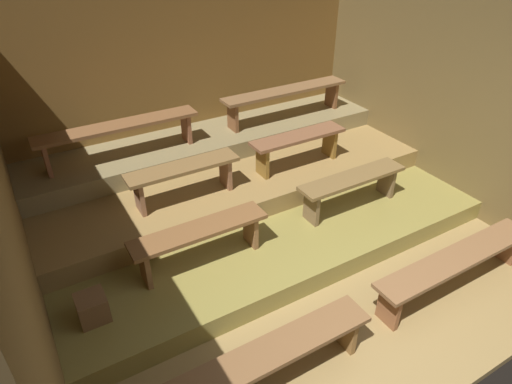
% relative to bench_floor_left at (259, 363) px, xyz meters
% --- Properties ---
extents(ground, '(5.83, 5.02, 0.08)m').
position_rel_bench_floor_left_xyz_m(ground, '(1.16, 1.66, -0.40)').
color(ground, olive).
extents(wall_back, '(5.83, 0.06, 2.66)m').
position_rel_bench_floor_left_xyz_m(wall_back, '(1.16, 3.80, 0.97)').
color(wall_back, brown).
rests_on(wall_back, ground).
extents(wall_left, '(0.06, 5.02, 2.66)m').
position_rel_bench_floor_left_xyz_m(wall_left, '(-1.39, 1.66, 0.97)').
color(wall_left, brown).
rests_on(wall_left, ground).
extents(wall_right, '(0.06, 5.02, 2.66)m').
position_rel_bench_floor_left_xyz_m(wall_right, '(3.71, 1.66, 0.97)').
color(wall_right, brown).
rests_on(wall_right, ground).
extents(platform_lower, '(5.03, 3.10, 0.24)m').
position_rel_bench_floor_left_xyz_m(platform_lower, '(1.16, 2.22, -0.24)').
color(platform_lower, olive).
rests_on(platform_lower, ground).
extents(platform_middle, '(5.03, 2.00, 0.24)m').
position_rel_bench_floor_left_xyz_m(platform_middle, '(1.16, 2.77, 0.01)').
color(platform_middle, olive).
rests_on(platform_middle, platform_lower).
extents(platform_upper, '(5.03, 0.95, 0.24)m').
position_rel_bench_floor_left_xyz_m(platform_upper, '(1.16, 3.29, 0.25)').
color(platform_upper, olive).
rests_on(platform_upper, platform_middle).
extents(bench_floor_left, '(2.04, 0.31, 0.44)m').
position_rel_bench_floor_left_xyz_m(bench_floor_left, '(0.00, 0.00, 0.00)').
color(bench_floor_left, brown).
rests_on(bench_floor_left, ground).
extents(bench_floor_right, '(2.04, 0.31, 0.44)m').
position_rel_bench_floor_left_xyz_m(bench_floor_right, '(2.32, 0.00, 0.00)').
color(bench_floor_right, brown).
rests_on(bench_floor_right, ground).
extents(bench_lower_left, '(1.43, 0.31, 0.44)m').
position_rel_bench_floor_left_xyz_m(bench_lower_left, '(0.16, 1.44, 0.23)').
color(bench_lower_left, brown).
rests_on(bench_lower_left, platform_lower).
extents(bench_lower_right, '(1.43, 0.31, 0.44)m').
position_rel_bench_floor_left_xyz_m(bench_lower_right, '(2.16, 1.44, 0.23)').
color(bench_lower_right, brown).
rests_on(bench_lower_right, platform_lower).
extents(bench_middle_left, '(1.31, 0.31, 0.44)m').
position_rel_bench_floor_left_xyz_m(bench_middle_left, '(0.36, 2.30, 0.46)').
color(bench_middle_left, brown).
rests_on(bench_middle_left, platform_middle).
extents(bench_middle_right, '(1.31, 0.31, 0.44)m').
position_rel_bench_floor_left_xyz_m(bench_middle_right, '(1.96, 2.30, 0.46)').
color(bench_middle_right, brown).
rests_on(bench_middle_right, platform_middle).
extents(bench_upper_left, '(1.99, 0.31, 0.44)m').
position_rel_bench_floor_left_xyz_m(bench_upper_left, '(-0.06, 3.25, 0.73)').
color(bench_upper_left, brown).
rests_on(bench_upper_left, platform_upper).
extents(bench_upper_right, '(1.99, 0.31, 0.44)m').
position_rel_bench_floor_left_xyz_m(bench_upper_right, '(2.39, 3.25, 0.73)').
color(bench_upper_right, brown).
rests_on(bench_upper_right, platform_upper).
extents(wooden_crate_lower, '(0.26, 0.26, 0.26)m').
position_rel_bench_floor_left_xyz_m(wooden_crate_lower, '(-0.99, 1.23, 0.01)').
color(wooden_crate_lower, brown).
rests_on(wooden_crate_lower, platform_lower).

